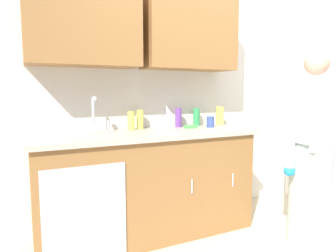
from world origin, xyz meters
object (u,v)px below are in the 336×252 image
Objects in this scene: bottle_cleaner_spray at (140,120)px; knife_on_counter at (169,134)px; sink at (102,136)px; cup_by_sink at (210,122)px; bottle_dish_liquid at (131,121)px; bottle_water_short at (178,118)px; person_at_sink at (311,163)px; bottle_water_tall at (220,116)px; bottle_soap at (196,117)px; sponge at (191,127)px.

bottle_cleaner_spray is 0.45m from knife_on_counter.
cup_by_sink is at bearing 1.75° from sink.
sink is 0.36m from bottle_dish_liquid.
person_at_sink is at bearing -50.63° from bottle_water_short.
bottle_water_short is at bearing 149.15° from cup_by_sink.
sink is at bearing -166.45° from bottle_water_short.
sink is 0.55m from knife_on_counter.
sink is at bearing -152.59° from bottle_dish_liquid.
bottle_water_tall is 0.26m from bottle_soap.
sponge is at bearing -164.54° from bottle_water_tall.
sponge is (0.87, 0.05, 0.03)m from sink.
bottle_water_tall is at bearing 33.06° from cup_by_sink.
bottle_dish_liquid is (-0.11, -0.05, -0.00)m from bottle_cleaner_spray.
bottle_dish_liquid is at bearing -175.99° from bottle_soap.
sink reaches higher than bottle_water_tall.
bottle_soap is 0.62m from bottle_cleaner_spray.
bottle_soap is 0.73m from bottle_dish_liquid.
bottle_water_tall reaches higher than bottle_dish_liquid.
sink is at bearing -176.65° from sponge.
sink reaches higher than bottle_soap.
bottle_soap is 1.02× the size of bottle_cleaner_spray.
person_at_sink reaches higher than bottle_water_tall.
knife_on_counter is 0.46m from sponge.
bottle_cleaner_spray is (-0.88, 0.04, -0.01)m from bottle_water_tall.
sink is 2.91× the size of bottle_dish_liquid.
bottle_water_tall is 1.04× the size of bottle_water_short.
bottle_soap reaches higher than knife_on_counter.
bottle_cleaner_spray is at bearing 140.96° from person_at_sink.
bottle_dish_liquid is 0.79m from cup_by_sink.
sponge is (0.57, -0.11, -0.07)m from bottle_dish_liquid.
bottle_water_tall is 0.44m from sponge.
bottle_dish_liquid is (-0.99, -0.01, -0.01)m from bottle_water_tall.
bottle_water_tall is 0.88m from bottle_cleaner_spray.
bottle_dish_liquid is (-0.72, -0.05, -0.01)m from bottle_soap.
bottle_soap is 0.19m from cup_by_sink.
bottle_water_tall reaches higher than cup_by_sink.
cup_by_sink is at bearing -4.78° from sponge.
person_at_sink is at bearing -59.85° from bottle_soap.
bottle_water_short is (0.81, 0.20, 0.11)m from sink.
sink is 1.31m from bottle_water_tall.
person_at_sink is 6.75× the size of knife_on_counter.
bottle_cleaner_spray is 0.12m from bottle_dish_liquid.
sponge is (0.37, 0.27, 0.01)m from knife_on_counter.
person_at_sink is 1.60m from bottle_dish_liquid.
bottle_water_short is 0.32m from cup_by_sink.
knife_on_counter is (-1.08, 0.52, 0.25)m from person_at_sink.
cup_by_sink is (0.27, -0.16, -0.04)m from bottle_water_short.
bottle_water_tall is 1.83× the size of cup_by_sink.
bottle_cleaner_spray is 1.04× the size of bottle_dish_liquid.
cup_by_sink is (-0.50, 0.78, 0.30)m from person_at_sink.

